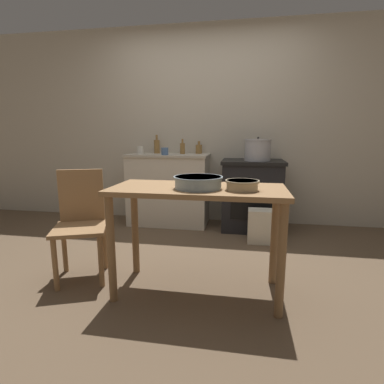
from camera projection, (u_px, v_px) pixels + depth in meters
name	position (u px, v px, depth m)	size (l,w,h in m)	color
ground_plane	(183.00, 266.00, 2.68)	(14.00, 14.00, 0.00)	brown
wall_back	(207.00, 126.00, 3.98)	(8.00, 0.07, 2.55)	beige
counter_cabinet	(169.00, 189.00, 3.93)	(1.04, 0.54, 0.92)	beige
stove	(252.00, 195.00, 3.72)	(0.74, 0.62, 0.86)	black
work_table	(198.00, 205.00, 2.14)	(1.23, 0.56, 0.80)	#997047
chair	(81.00, 221.00, 2.44)	(0.52, 0.52, 0.88)	#997047
flour_sack	(261.00, 226.00, 3.26)	(0.29, 0.20, 0.37)	beige
stock_pot	(258.00, 150.00, 3.53)	(0.32, 0.32, 0.28)	#A8A8AD
mixing_bowl_large	(242.00, 185.00, 1.99)	(0.23, 0.23, 0.07)	tan
mixing_bowl_small	(198.00, 182.00, 2.06)	(0.34, 0.34, 0.08)	#93A8B2
bottle_far_left	(199.00, 149.00, 3.92)	(0.08, 0.08, 0.16)	olive
bottle_left	(182.00, 148.00, 3.86)	(0.06, 0.06, 0.19)	olive
bottle_mid_left	(157.00, 146.00, 3.99)	(0.08, 0.08, 0.24)	olive
cup_center_left	(140.00, 150.00, 3.87)	(0.08, 0.08, 0.10)	silver
cup_center	(165.00, 151.00, 3.66)	(0.09, 0.09, 0.09)	#4C6B99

